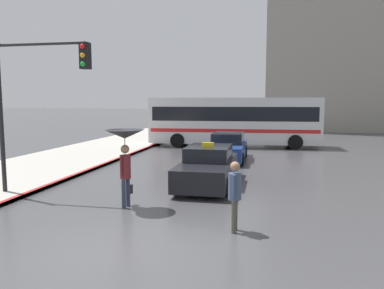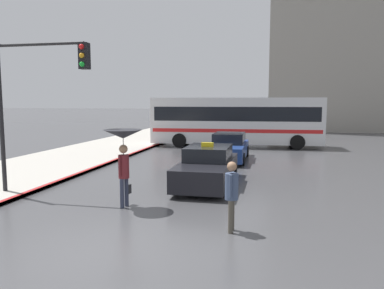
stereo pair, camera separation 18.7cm
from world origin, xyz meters
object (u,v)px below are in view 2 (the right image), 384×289
at_px(pedestrian_man, 232,190).
at_px(taxi, 208,167).
at_px(city_bus, 236,120).
at_px(pedestrian_with_umbrella, 123,144).
at_px(sedan_red, 229,148).
at_px(traffic_light, 35,86).

bearing_deg(pedestrian_man, taxi, -161.49).
xyz_separation_m(city_bus, pedestrian_with_umbrella, (-1.76, -15.78, 0.01)).
height_order(taxi, pedestrian_with_umbrella, pedestrian_with_umbrella).
bearing_deg(sedan_red, city_bus, -87.83).
bearing_deg(pedestrian_with_umbrella, pedestrian_man, -99.76).
bearing_deg(traffic_light, sedan_red, 60.17).
bearing_deg(pedestrian_man, pedestrian_with_umbrella, -111.38).
bearing_deg(taxi, pedestrian_with_umbrella, 60.86).
bearing_deg(sedan_red, pedestrian_man, 96.85).
distance_m(city_bus, pedestrian_with_umbrella, 15.88).
xyz_separation_m(taxi, pedestrian_man, (1.42, -4.88, 0.34)).
height_order(sedan_red, pedestrian_man, pedestrian_man).
distance_m(taxi, sedan_red, 6.19).
bearing_deg(city_bus, pedestrian_with_umbrella, -9.43).
xyz_separation_m(sedan_red, city_bus, (-0.23, 6.17, 1.21)).
height_order(city_bus, pedestrian_with_umbrella, city_bus).
relative_size(pedestrian_with_umbrella, traffic_light, 0.44).
relative_size(city_bus, pedestrian_with_umbrella, 5.07).
relative_size(sedan_red, pedestrian_man, 2.73).
height_order(taxi, sedan_red, taxi).
bearing_deg(city_bus, pedestrian_man, 2.12).
xyz_separation_m(city_bus, traffic_light, (-4.95, -15.21, 1.75)).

